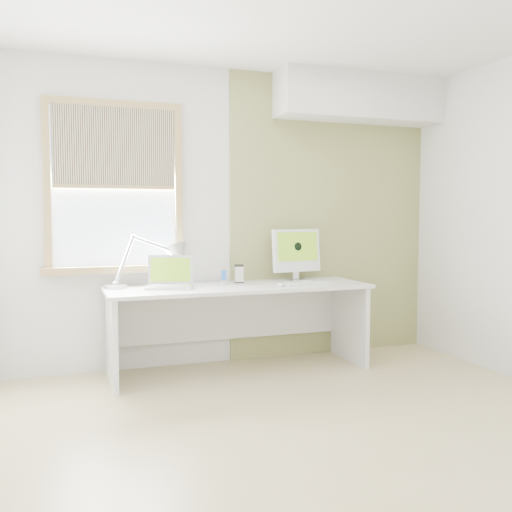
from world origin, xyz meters
name	(u,v)px	position (x,y,z in m)	size (l,w,h in m)	color
room	(315,218)	(0.00, 0.00, 1.30)	(4.04, 3.54, 2.64)	tan
accent_wall	(330,217)	(1.00, 1.74, 1.30)	(2.00, 0.02, 2.60)	#9C975A
soffit	(359,98)	(1.20, 1.57, 2.40)	(1.60, 0.40, 0.42)	white
window	(115,188)	(-1.00, 1.71, 1.54)	(1.20, 0.14, 1.42)	#967B4B
desk	(237,307)	(-0.03, 1.44, 0.53)	(2.20, 0.70, 0.73)	silver
desk_lamp	(167,259)	(-0.60, 1.57, 0.96)	(0.78, 0.31, 0.43)	silver
laptop	(170,280)	(-0.60, 1.45, 0.79)	(0.43, 0.38, 0.26)	silver
phone_dock	(223,279)	(-0.12, 1.54, 0.77)	(0.08, 0.08, 0.13)	silver
external_drive	(239,274)	(0.03, 1.59, 0.81)	(0.10, 0.13, 0.15)	silver
imac	(296,252)	(0.58, 1.58, 0.99)	(0.48, 0.18, 0.46)	silver
keyboard	(306,284)	(0.52, 1.23, 0.74)	(0.43, 0.17, 0.02)	white
mouse	(281,285)	(0.27, 1.21, 0.74)	(0.05, 0.09, 0.03)	white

